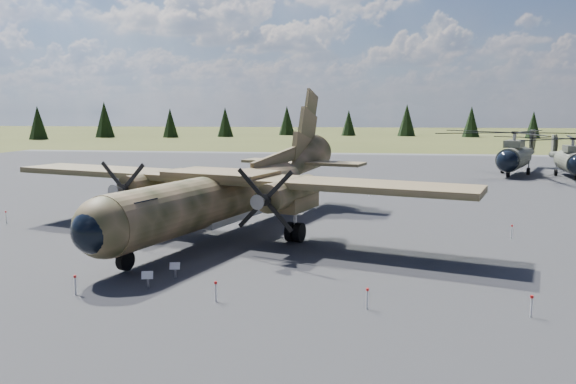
# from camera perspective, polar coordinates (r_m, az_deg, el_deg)

# --- Properties ---
(ground) EXTENTS (500.00, 500.00, 0.00)m
(ground) POSITION_cam_1_polar(r_m,az_deg,el_deg) (36.16, -4.65, -3.93)
(ground) COLOR #525626
(ground) RESTS_ON ground
(apron) EXTENTS (120.00, 120.00, 0.04)m
(apron) POSITION_cam_1_polar(r_m,az_deg,el_deg) (45.79, -1.86, -1.35)
(apron) COLOR slate
(apron) RESTS_ON ground
(transport_plane) EXTENTS (29.98, 26.75, 10.02)m
(transport_plane) POSITION_cam_1_polar(r_m,az_deg,el_deg) (35.17, -5.86, 0.47)
(transport_plane) COLOR #36391F
(transport_plane) RESTS_ON ground
(helicopter_near) EXTENTS (27.26, 27.26, 5.27)m
(helicopter_near) POSITION_cam_1_polar(r_m,az_deg,el_deg) (72.68, 22.07, 4.54)
(helicopter_near) COLOR #69695B
(helicopter_near) RESTS_ON ground
(helicopter_mid) EXTENTS (20.19, 22.41, 4.64)m
(helicopter_mid) POSITION_cam_1_polar(r_m,az_deg,el_deg) (73.11, 26.85, 3.92)
(helicopter_mid) COLOR #69695B
(helicopter_mid) RESTS_ON ground
(info_placard_left) EXTENTS (0.52, 0.31, 0.76)m
(info_placard_left) POSITION_cam_1_polar(r_m,az_deg,el_deg) (25.13, -14.09, -8.37)
(info_placard_left) COLOR gray
(info_placard_left) RESTS_ON ground
(info_placard_right) EXTENTS (0.49, 0.28, 0.73)m
(info_placard_right) POSITION_cam_1_polar(r_m,az_deg,el_deg) (26.38, -11.42, -7.54)
(info_placard_right) COLOR gray
(info_placard_right) RESTS_ON ground
(barrier_fence) EXTENTS (33.12, 29.62, 0.85)m
(barrier_fence) POSITION_cam_1_polar(r_m,az_deg,el_deg) (36.09, -5.40, -3.14)
(barrier_fence) COLOR white
(barrier_fence) RESTS_ON ground
(treeline) EXTENTS (296.66, 305.06, 10.99)m
(treeline) POSITION_cam_1_polar(r_m,az_deg,el_deg) (36.65, -0.43, 3.81)
(treeline) COLOR black
(treeline) RESTS_ON ground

